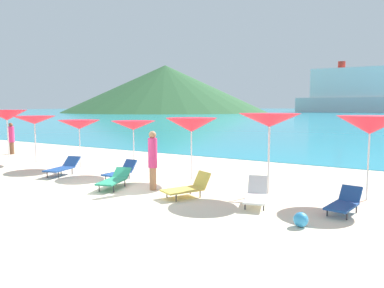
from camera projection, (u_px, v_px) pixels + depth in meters
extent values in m
cube|color=beige|center=(239.00, 157.00, 19.80)|extent=(50.00, 100.00, 0.30)
cone|color=#2D5B33|center=(165.00, 89.00, 160.55)|extent=(89.02, 89.02, 20.51)
cylinder|color=silver|center=(8.00, 135.00, 18.58)|extent=(0.06, 0.06, 2.30)
cone|color=red|center=(7.00, 115.00, 18.48)|extent=(2.06, 2.06, 0.53)
sphere|color=silver|center=(7.00, 112.00, 18.46)|extent=(0.07, 0.07, 0.07)
cylinder|color=silver|center=(35.00, 141.00, 16.80)|extent=(0.06, 0.06, 2.08)
cone|color=red|center=(34.00, 120.00, 16.71)|extent=(1.96, 1.96, 0.37)
sphere|color=silver|center=(34.00, 117.00, 16.69)|extent=(0.07, 0.07, 0.07)
cylinder|color=silver|center=(80.00, 145.00, 15.63)|extent=(0.04, 0.04, 1.93)
cone|color=red|center=(79.00, 125.00, 15.54)|extent=(1.74, 1.74, 0.38)
sphere|color=silver|center=(79.00, 122.00, 15.53)|extent=(0.07, 0.07, 0.07)
cylinder|color=silver|center=(134.00, 148.00, 14.25)|extent=(0.04, 0.04, 1.96)
cone|color=red|center=(133.00, 125.00, 14.16)|extent=(1.72, 1.72, 0.35)
sphere|color=silver|center=(133.00, 122.00, 14.14)|extent=(0.07, 0.07, 0.07)
cylinder|color=silver|center=(191.00, 151.00, 12.98)|extent=(0.04, 0.04, 2.08)
cone|color=red|center=(191.00, 125.00, 12.89)|extent=(1.95, 1.95, 0.50)
sphere|color=silver|center=(191.00, 121.00, 12.88)|extent=(0.07, 0.07, 0.07)
cylinder|color=silver|center=(269.00, 155.00, 10.89)|extent=(0.06, 0.06, 2.30)
cone|color=red|center=(270.00, 120.00, 10.78)|extent=(1.89, 1.89, 0.40)
sphere|color=silver|center=(270.00, 116.00, 10.77)|extent=(0.07, 0.07, 0.07)
cylinder|color=silver|center=(368.00, 161.00, 10.07)|extent=(0.05, 0.05, 2.22)
cone|color=red|center=(370.00, 125.00, 9.97)|extent=(1.81, 1.81, 0.50)
sphere|color=silver|center=(370.00, 119.00, 9.96)|extent=(0.07, 0.07, 0.07)
cube|color=#268C66|center=(112.00, 181.00, 11.49)|extent=(0.91, 1.31, 0.05)
cube|color=#268C66|center=(122.00, 173.00, 12.23)|extent=(0.63, 0.54, 0.32)
cylinder|color=#333338|center=(99.00, 188.00, 11.20)|extent=(0.04, 0.04, 0.23)
cylinder|color=#333338|center=(114.00, 189.00, 11.09)|extent=(0.04, 0.04, 0.23)
cylinder|color=#333338|center=(111.00, 182.00, 12.00)|extent=(0.04, 0.04, 0.23)
cylinder|color=#333338|center=(125.00, 183.00, 11.89)|extent=(0.04, 0.04, 0.23)
cube|color=#1E478C|center=(59.00, 169.00, 13.65)|extent=(0.86, 1.26, 0.05)
cube|color=#1E478C|center=(72.00, 162.00, 14.38)|extent=(0.66, 0.58, 0.39)
cylinder|color=#333338|center=(47.00, 174.00, 13.40)|extent=(0.04, 0.04, 0.24)
cylinder|color=#333338|center=(59.00, 175.00, 13.25)|extent=(0.04, 0.04, 0.24)
cylinder|color=#333338|center=(61.00, 171.00, 14.16)|extent=(0.04, 0.04, 0.24)
cylinder|color=#333338|center=(72.00, 171.00, 14.01)|extent=(0.04, 0.04, 0.24)
cube|color=#D8BF4C|center=(182.00, 190.00, 10.42)|extent=(1.05, 1.29, 0.05)
cube|color=#D8BF4C|center=(202.00, 180.00, 10.76)|extent=(0.65, 0.50, 0.47)
cylinder|color=#333338|center=(167.00, 194.00, 10.46)|extent=(0.04, 0.04, 0.20)
cylinder|color=#333338|center=(176.00, 198.00, 10.02)|extent=(0.04, 0.04, 0.20)
cylinder|color=#333338|center=(190.00, 191.00, 10.89)|extent=(0.04, 0.04, 0.20)
cylinder|color=#333338|center=(200.00, 194.00, 10.44)|extent=(0.04, 0.04, 0.20)
cube|color=#1E478C|center=(116.00, 174.00, 12.94)|extent=(0.54, 1.01, 0.05)
cube|color=#1E478C|center=(129.00, 166.00, 13.48)|extent=(0.51, 0.37, 0.43)
cylinder|color=#333338|center=(106.00, 178.00, 12.81)|extent=(0.04, 0.04, 0.20)
cylinder|color=#333338|center=(115.00, 179.00, 12.57)|extent=(0.04, 0.04, 0.20)
cylinder|color=#333338|center=(120.00, 175.00, 13.41)|extent=(0.04, 0.04, 0.20)
cylinder|color=#333338|center=(129.00, 176.00, 13.17)|extent=(0.04, 0.04, 0.20)
cube|color=#1E478C|center=(342.00, 206.00, 8.78)|extent=(0.68, 1.11, 0.05)
cube|color=#1E478C|center=(351.00, 194.00, 9.26)|extent=(0.55, 0.39, 0.39)
cylinder|color=#333338|center=(327.00, 212.00, 8.69)|extent=(0.04, 0.04, 0.19)
cylinder|color=#333338|center=(347.00, 216.00, 8.40)|extent=(0.04, 0.04, 0.19)
cylinder|color=#333338|center=(338.00, 206.00, 9.25)|extent=(0.04, 0.04, 0.19)
cylinder|color=#333338|center=(356.00, 209.00, 8.96)|extent=(0.04, 0.04, 0.19)
cube|color=white|center=(255.00, 199.00, 9.48)|extent=(0.83, 1.17, 0.05)
cube|color=white|center=(258.00, 185.00, 10.12)|extent=(0.60, 0.50, 0.48)
cylinder|color=#333338|center=(245.00, 206.00, 9.24)|extent=(0.04, 0.04, 0.18)
cylinder|color=#333338|center=(264.00, 207.00, 9.13)|extent=(0.04, 0.04, 0.18)
cylinder|color=#333338|center=(248.00, 199.00, 9.96)|extent=(0.04, 0.04, 0.18)
cylinder|color=#333338|center=(265.00, 200.00, 9.84)|extent=(0.04, 0.04, 0.18)
cylinder|color=#A3704C|center=(153.00, 179.00, 11.40)|extent=(0.21, 0.21, 0.71)
cylinder|color=#D83372|center=(153.00, 153.00, 11.31)|extent=(0.28, 0.28, 0.92)
sphere|color=#A3704C|center=(152.00, 135.00, 11.25)|extent=(0.23, 0.23, 0.23)
cylinder|color=brown|center=(12.00, 148.00, 19.96)|extent=(0.24, 0.24, 0.66)
cylinder|color=#D83372|center=(11.00, 134.00, 19.88)|extent=(0.32, 0.32, 0.86)
sphere|color=brown|center=(11.00, 125.00, 19.83)|extent=(0.21, 0.21, 0.21)
sphere|color=#3399D8|center=(301.00, 220.00, 7.91)|extent=(0.32, 0.32, 0.32)
cube|color=silver|center=(355.00, 105.00, 160.23)|extent=(50.58, 10.76, 6.45)
cube|color=white|center=(356.00, 83.00, 159.24)|extent=(37.96, 8.69, 12.90)
cylinder|color=red|center=(342.00, 65.00, 161.49)|extent=(3.11, 3.11, 3.00)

